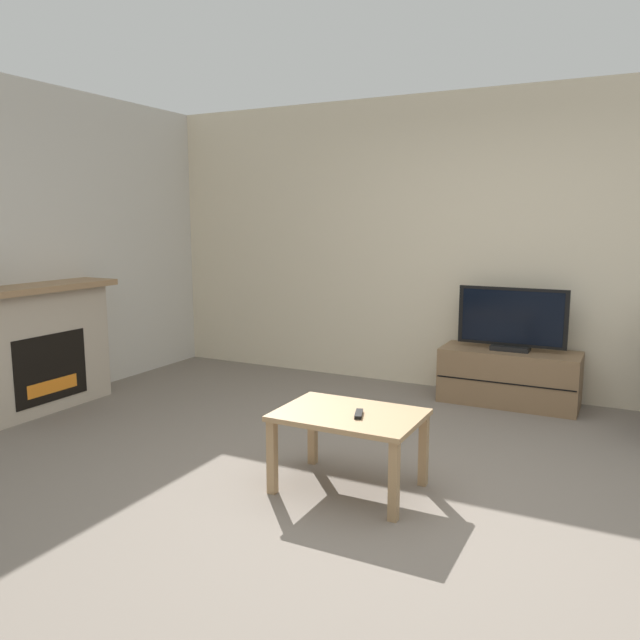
% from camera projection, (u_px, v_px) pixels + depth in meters
% --- Properties ---
extents(ground_plane, '(24.00, 24.00, 0.00)m').
position_uv_depth(ground_plane, '(403.00, 506.00, 3.46)').
color(ground_plane, slate).
extents(wall_back, '(12.00, 0.06, 2.70)m').
position_uv_depth(wall_back, '(504.00, 245.00, 5.50)').
color(wall_back, beige).
rests_on(wall_back, ground).
extents(fireplace, '(0.44, 1.38, 1.05)m').
position_uv_depth(fireplace, '(37.00, 347.00, 5.11)').
color(fireplace, '#B7A893').
rests_on(fireplace, ground).
extents(tv_stand, '(1.15, 0.46, 0.47)m').
position_uv_depth(tv_stand, '(509.00, 377.00, 5.35)').
color(tv_stand, brown).
rests_on(tv_stand, ground).
extents(tv, '(0.90, 0.18, 0.54)m').
position_uv_depth(tv, '(512.00, 321.00, 5.27)').
color(tv, black).
rests_on(tv, tv_stand).
extents(coffee_table, '(0.82, 0.58, 0.47)m').
position_uv_depth(coffee_table, '(349.00, 424.00, 3.62)').
color(coffee_table, '#A37F56').
rests_on(coffee_table, ground).
extents(remote, '(0.09, 0.15, 0.02)m').
position_uv_depth(remote, '(359.00, 414.00, 3.55)').
color(remote, black).
rests_on(remote, coffee_table).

